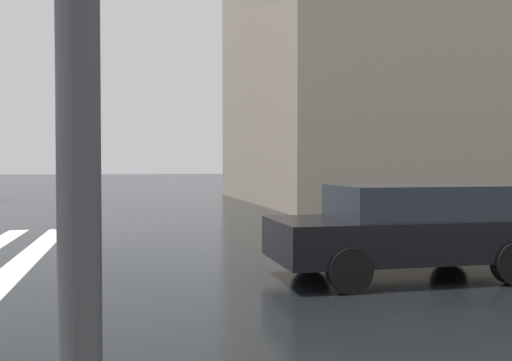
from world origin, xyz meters
The scene contains 2 objects.
haussmann_block_corner centered at (20.16, -18.94, 9.48)m, with size 15.33×21.36×19.37m.
car_black centered at (2.50, -6.99, 0.76)m, with size 1.85×4.10×1.41m.
Camera 1 is at (-5.33, -2.84, 1.71)m, focal length 39.43 mm.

